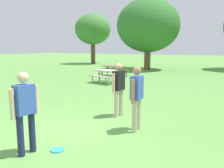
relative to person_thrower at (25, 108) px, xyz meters
The scene contains 9 objects.
ground_plane 1.74m from the person_thrower, 92.87° to the left, with size 120.00×120.00×0.00m, color #609947.
person_thrower is the anchor object (origin of this frame).
person_catcher 3.19m from the person_thrower, 83.50° to the left, with size 0.26×0.61×1.64m.
person_bystander 2.65m from the person_thrower, 59.28° to the left, with size 0.23×0.61×1.64m.
frisbee 1.10m from the person_thrower, 43.64° to the left, with size 0.28×0.28×0.03m, color #2D9EDB.
picnic_table_near 9.45m from the person_thrower, 111.24° to the left, with size 1.96×1.74×0.77m.
picnic_table_far 12.50m from the person_thrower, 111.34° to the left, with size 1.95×1.73×0.77m.
tree_tall_left 25.82m from the person_thrower, 121.43° to the left, with size 4.46×4.46×6.21m.
tree_broad_center 18.70m from the person_thrower, 104.01° to the left, with size 5.78×5.78×6.54m.
Camera 1 is at (3.73, -4.43, 2.11)m, focal length 37.51 mm.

